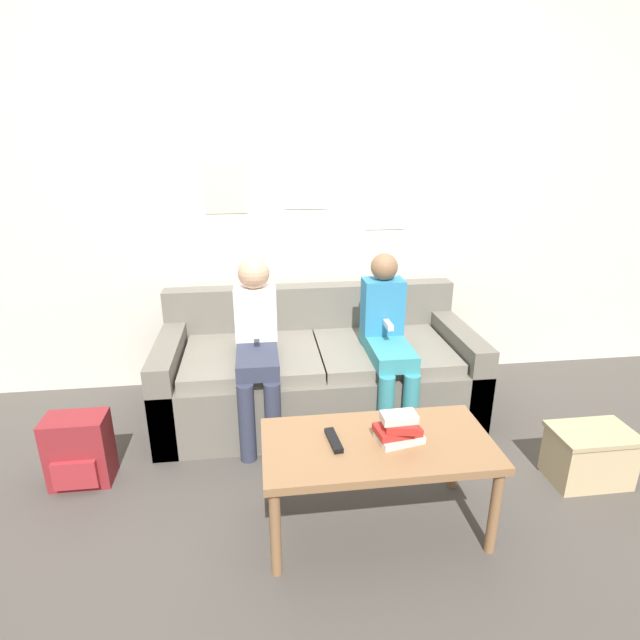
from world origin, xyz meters
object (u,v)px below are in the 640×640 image
at_px(person_left, 257,340).
at_px(storage_box, 589,455).
at_px(couch, 317,373).
at_px(person_right, 387,336).
at_px(tv_remote, 334,440).
at_px(coffee_table, 377,452).
at_px(backpack, 79,451).

height_order(person_left, storage_box, person_left).
distance_m(couch, person_right, 0.54).
height_order(person_right, tv_remote, person_right).
distance_m(coffee_table, person_right, 0.92).
bearing_deg(tv_remote, couch, 80.48).
relative_size(coffee_table, person_left, 0.96).
distance_m(couch, tv_remote, 1.07).
bearing_deg(tv_remote, person_right, 55.82).
relative_size(person_left, person_right, 1.00).
height_order(couch, coffee_table, couch).
relative_size(person_right, tv_remote, 5.95).
bearing_deg(person_left, couch, 28.13).
relative_size(person_right, storage_box, 2.57).
xyz_separation_m(person_right, tv_remote, (-0.45, -0.84, -0.12)).
height_order(coffee_table, person_right, person_right).
relative_size(couch, backpack, 5.18).
distance_m(coffee_table, person_left, 1.02).
relative_size(couch, person_right, 1.86).
relative_size(couch, storage_box, 4.79).
distance_m(person_left, storage_box, 1.84).
distance_m(person_left, tv_remote, 0.91).
bearing_deg(backpack, couch, 24.02).
xyz_separation_m(person_left, person_right, (0.76, -0.00, -0.01)).
relative_size(person_right, backpack, 2.79).
distance_m(coffee_table, tv_remote, 0.20).
bearing_deg(tv_remote, backpack, 152.36).
height_order(coffee_table, person_left, person_left).
distance_m(person_left, person_right, 0.76).
distance_m(tv_remote, backpack, 1.34).
bearing_deg(storage_box, couch, 145.29).
xyz_separation_m(person_left, tv_remote, (0.31, -0.85, -0.13)).
distance_m(couch, storage_box, 1.56).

